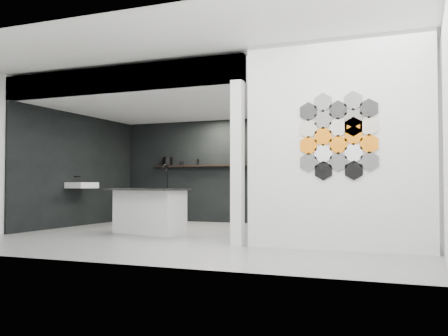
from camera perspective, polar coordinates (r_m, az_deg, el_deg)
floor at (r=8.36m, az=-1.41°, el=-7.88°), size 7.00×6.00×0.01m
partition_panel at (r=6.75m, az=12.83°, el=2.67°), size 2.45×0.15×2.80m
bay_clad_back at (r=11.56m, az=-1.58°, el=-0.36°), size 4.40×0.04×2.35m
bay_clad_left at (r=10.96m, az=-16.22°, el=-0.21°), size 0.04×4.00×2.35m
bulkhead at (r=9.92m, az=-6.10°, el=7.89°), size 4.40×4.00×0.40m
corner_column at (r=7.09m, az=1.54°, el=0.59°), size 0.16×0.16×2.35m
fascia_beam at (r=8.30m, az=-12.37°, el=9.85°), size 4.40×0.16×0.40m
wall_basin at (r=10.66m, az=-15.92°, el=-1.91°), size 0.40×0.60×0.12m
display_shelf at (r=11.43m, az=-1.33°, el=0.28°), size 3.00×0.15×0.04m
kitchen_island at (r=8.82m, az=-8.58°, el=-4.83°), size 1.63×1.03×1.22m
stockpot at (r=11.93m, az=-6.48°, el=0.77°), size 0.30×0.30×0.20m
kettle at (r=11.05m, az=3.91°, el=0.89°), size 0.22×0.22×0.16m
glass_bowl at (r=10.98m, az=5.18°, el=0.73°), size 0.15×0.15×0.09m
glass_vase at (r=10.98m, az=5.18°, el=0.81°), size 0.10×0.10×0.13m
bottle_dark at (r=11.58m, az=-3.02°, el=0.69°), size 0.07×0.07×0.14m
utensil_cup at (r=11.76m, az=-4.86°, el=0.54°), size 0.09×0.09×0.09m
hex_tile_cluster at (r=6.67m, az=12.99°, el=3.63°), size 1.04×0.02×1.16m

